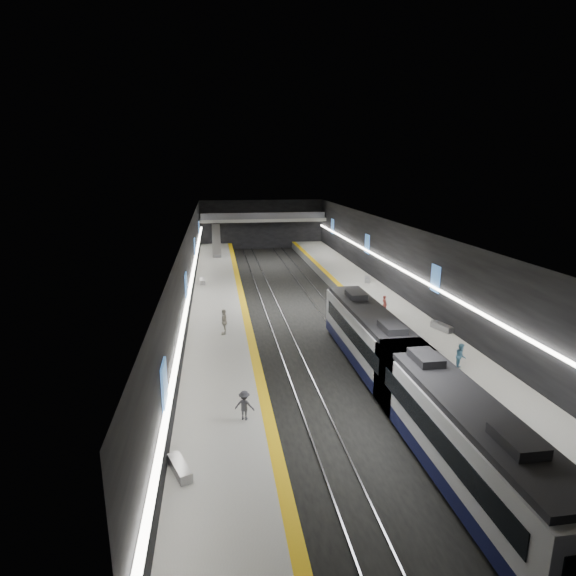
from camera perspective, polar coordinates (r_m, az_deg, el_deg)
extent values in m
plane|color=black|center=(46.36, 1.19, -2.48)|extent=(70.00, 70.00, 0.00)
cube|color=beige|center=(44.71, 1.24, 7.38)|extent=(20.00, 70.00, 0.04)
cube|color=black|center=(44.78, -11.50, 1.91)|extent=(0.04, 70.00, 8.00)
cube|color=black|center=(48.07, 13.06, 2.67)|extent=(0.04, 70.00, 8.00)
cube|color=black|center=(79.65, -3.12, 7.52)|extent=(20.00, 0.04, 8.00)
cube|color=black|center=(14.91, 27.82, -26.65)|extent=(20.00, 0.04, 8.00)
cube|color=slate|center=(45.58, -8.15, -2.27)|extent=(5.00, 70.00, 1.00)
cube|color=#B0B0AA|center=(45.44, -8.17, -1.65)|extent=(5.00, 70.00, 0.02)
cube|color=yellow|center=(45.50, -5.40, -1.53)|extent=(0.60, 70.00, 0.02)
cube|color=slate|center=(48.03, 10.05, -1.49)|extent=(5.00, 70.00, 1.00)
cube|color=#B0B0AA|center=(47.89, 10.07, -0.90)|extent=(5.00, 70.00, 0.02)
cube|color=yellow|center=(47.24, 7.54, -1.00)|extent=(0.60, 70.00, 0.02)
cube|color=gray|center=(45.92, -2.78, -2.58)|extent=(0.08, 70.00, 0.12)
cube|color=gray|center=(46.08, -0.99, -2.51)|extent=(0.08, 70.00, 0.12)
cube|color=gray|center=(46.67, 3.35, -2.31)|extent=(0.08, 70.00, 0.12)
cube|color=gray|center=(46.98, 5.07, -2.23)|extent=(0.08, 70.00, 0.12)
cube|color=#10133B|center=(23.64, 19.36, -18.93)|extent=(2.65, 15.00, 0.80)
cube|color=silver|center=(22.80, 19.71, -15.44)|extent=(2.65, 15.00, 2.50)
cube|color=black|center=(22.16, 20.02, -12.28)|extent=(2.44, 14.25, 0.30)
cube|color=black|center=(22.78, 19.72, -15.33)|extent=(2.69, 13.20, 1.00)
cube|color=#10133B|center=(33.54, 9.69, -8.05)|extent=(2.65, 15.00, 0.80)
cube|color=silver|center=(32.96, 9.81, -5.39)|extent=(2.65, 15.00, 2.50)
cube|color=black|center=(32.52, 9.91, -3.07)|extent=(2.44, 14.25, 0.30)
cube|color=black|center=(32.94, 9.81, -5.31)|extent=(2.69, 13.20, 1.00)
cube|color=black|center=(26.50, 14.96, -10.84)|extent=(1.85, 0.05, 1.20)
cube|color=#3E72BC|center=(20.86, -14.42, -11.42)|extent=(0.10, 1.50, 2.20)
cube|color=#3E72BC|center=(36.89, -11.96, 0.04)|extent=(0.10, 1.50, 2.20)
cube|color=#3E72BC|center=(54.50, -10.98, 4.66)|extent=(0.10, 1.50, 2.20)
cube|color=#3E72BC|center=(71.32, -10.50, 6.91)|extent=(0.10, 1.50, 2.20)
cube|color=#3E72BC|center=(40.78, 17.07, 1.07)|extent=(0.10, 1.50, 2.20)
cube|color=#3E72BC|center=(57.21, 9.36, 5.18)|extent=(0.10, 1.50, 2.20)
cube|color=#3E72BC|center=(73.41, 5.29, 7.29)|extent=(0.10, 1.50, 2.20)
cube|color=white|center=(44.82, -11.23, 1.67)|extent=(0.25, 68.60, 0.12)
cube|color=white|center=(48.03, 12.82, 2.43)|extent=(0.25, 68.60, 0.12)
cube|color=gray|center=(77.56, -2.98, 8.08)|extent=(20.00, 3.00, 0.50)
cube|color=#47474C|center=(76.04, -2.88, 8.53)|extent=(19.60, 0.08, 1.00)
cube|color=#99999E|center=(70.51, -8.49, 5.60)|extent=(1.20, 7.50, 3.92)
cube|color=#99999E|center=(21.74, -12.71, -20.11)|extent=(1.16, 1.92, 0.46)
cube|color=#99999E|center=(52.88, -10.09, 0.79)|extent=(0.59, 1.92, 0.47)
cube|color=#99999E|center=(39.23, 17.78, -4.44)|extent=(1.12, 2.10, 0.49)
cube|color=#99999E|center=(53.56, 9.36, 1.00)|extent=(1.08, 2.03, 0.48)
imported|color=#A9443F|center=(42.26, 11.36, -1.93)|extent=(0.51, 0.65, 1.56)
imported|color=teal|center=(32.26, 19.80, -7.61)|extent=(0.93, 1.00, 1.63)
imported|color=beige|center=(36.56, -7.57, -4.00)|extent=(0.57, 1.19, 1.97)
imported|color=#424149|center=(24.80, -5.19, -13.71)|extent=(1.12, 0.86, 1.53)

